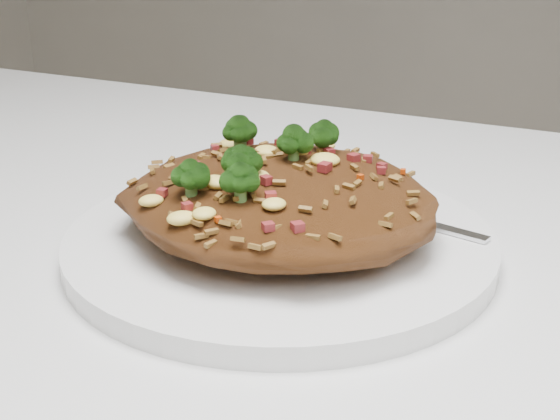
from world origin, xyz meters
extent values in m
cube|color=silver|center=(0.00, 0.00, 0.73)|extent=(1.20, 0.80, 0.04)
cylinder|color=olive|center=(-0.54, 0.34, 0.35)|extent=(0.06, 0.06, 0.71)
cylinder|color=white|center=(0.02, 0.04, 0.76)|extent=(0.27, 0.27, 0.01)
ellipsoid|color=brown|center=(0.02, 0.04, 0.79)|extent=(0.20, 0.18, 0.04)
ellipsoid|color=#133E08|center=(-0.03, 0.08, 0.82)|extent=(0.02, 0.02, 0.02)
ellipsoid|color=#133E08|center=(-0.01, -0.01, 0.81)|extent=(0.02, 0.02, 0.02)
ellipsoid|color=#133E08|center=(0.02, -0.01, 0.82)|extent=(0.02, 0.02, 0.02)
ellipsoid|color=#133E08|center=(0.03, 0.09, 0.82)|extent=(0.02, 0.02, 0.02)
ellipsoid|color=#133E08|center=(0.01, 0.02, 0.82)|extent=(0.02, 0.02, 0.02)
ellipsoid|color=#133E08|center=(0.02, 0.06, 0.82)|extent=(0.02, 0.02, 0.02)
ellipsoid|color=#133E08|center=(-0.03, 0.08, 0.81)|extent=(0.02, 0.02, 0.02)
cube|color=silver|center=(0.11, 0.09, 0.77)|extent=(0.10, 0.03, 0.00)
cube|color=silver|center=(0.01, 0.11, 0.77)|extent=(0.04, 0.03, 0.00)
camera|label=1|loc=(0.21, -0.36, 0.96)|focal=50.00mm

